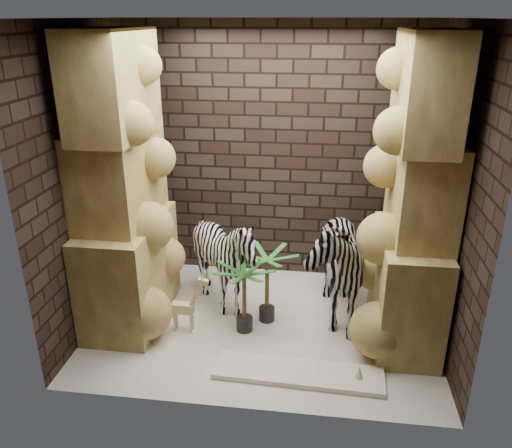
# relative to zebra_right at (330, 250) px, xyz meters

# --- Properties ---
(floor) EXTENTS (3.50, 3.50, 0.00)m
(floor) POSITION_rel_zebra_right_xyz_m (-0.67, -0.31, -0.76)
(floor) COLOR white
(floor) RESTS_ON ground
(ceiling) EXTENTS (3.50, 3.50, 0.00)m
(ceiling) POSITION_rel_zebra_right_xyz_m (-0.67, -0.31, 2.24)
(ceiling) COLOR black
(ceiling) RESTS_ON ground
(wall_back) EXTENTS (3.50, 0.00, 3.50)m
(wall_back) POSITION_rel_zebra_right_xyz_m (-0.67, 0.94, 0.74)
(wall_back) COLOR black
(wall_back) RESTS_ON ground
(wall_front) EXTENTS (3.50, 0.00, 3.50)m
(wall_front) POSITION_rel_zebra_right_xyz_m (-0.67, -1.56, 0.74)
(wall_front) COLOR black
(wall_front) RESTS_ON ground
(wall_left) EXTENTS (0.00, 3.00, 3.00)m
(wall_left) POSITION_rel_zebra_right_xyz_m (-2.42, -0.31, 0.74)
(wall_left) COLOR black
(wall_left) RESTS_ON ground
(wall_right) EXTENTS (0.00, 3.00, 3.00)m
(wall_right) POSITION_rel_zebra_right_xyz_m (1.08, -0.31, 0.74)
(wall_right) COLOR black
(wall_right) RESTS_ON ground
(rock_pillar_left) EXTENTS (0.68, 1.30, 3.00)m
(rock_pillar_left) POSITION_rel_zebra_right_xyz_m (-2.07, -0.31, 0.74)
(rock_pillar_left) COLOR #E0C468
(rock_pillar_left) RESTS_ON floor
(rock_pillar_right) EXTENTS (0.58, 1.25, 3.00)m
(rock_pillar_right) POSITION_rel_zebra_right_xyz_m (0.75, -0.31, 0.74)
(rock_pillar_right) COLOR #E0C468
(rock_pillar_right) RESTS_ON floor
(zebra_right) EXTENTS (0.87, 1.37, 1.53)m
(zebra_right) POSITION_rel_zebra_right_xyz_m (0.00, 0.00, 0.00)
(zebra_right) COLOR white
(zebra_right) RESTS_ON floor
(zebra_left) EXTENTS (1.06, 1.26, 1.07)m
(zebra_left) POSITION_rel_zebra_right_xyz_m (-1.11, -0.04, -0.23)
(zebra_left) COLOR white
(zebra_left) RESTS_ON floor
(giraffe_toy) EXTENTS (0.34, 0.12, 0.66)m
(giraffe_toy) POSITION_rel_zebra_right_xyz_m (-1.46, -0.51, -0.43)
(giraffe_toy) COLOR #E8D28C
(giraffe_toy) RESTS_ON floor
(palm_front) EXTENTS (0.36, 0.36, 0.81)m
(palm_front) POSITION_rel_zebra_right_xyz_m (-0.63, -0.21, -0.36)
(palm_front) COLOR #18721E
(palm_front) RESTS_ON floor
(palm_back) EXTENTS (0.36, 0.36, 0.74)m
(palm_back) POSITION_rel_zebra_right_xyz_m (-0.84, -0.43, -0.39)
(palm_back) COLOR #18721E
(palm_back) RESTS_ON floor
(surfboard) EXTENTS (1.54, 0.43, 0.05)m
(surfboard) POSITION_rel_zebra_right_xyz_m (-0.25, -1.08, -0.74)
(surfboard) COLOR white
(surfboard) RESTS_ON floor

